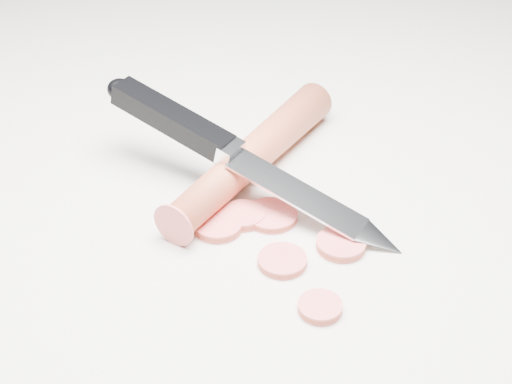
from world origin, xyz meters
name	(u,v)px	position (x,y,z in m)	size (l,w,h in m)	color
ground	(230,205)	(0.00, 0.00, 0.00)	(2.40, 2.40, 0.00)	silver
carrot	(253,155)	(0.04, 0.04, 0.02)	(0.03, 0.03, 0.22)	#C1492D
carrot_slice_0	(320,307)	(0.01, -0.13, 0.00)	(0.03, 0.03, 0.01)	#EA5854
carrot_slice_1	(244,216)	(0.00, -0.02, 0.00)	(0.03, 0.03, 0.01)	#EA5854
carrot_slice_2	(272,215)	(0.02, -0.03, 0.00)	(0.04, 0.04, 0.01)	#EA5854
carrot_slice_3	(282,261)	(0.01, -0.08, 0.00)	(0.04, 0.04, 0.01)	#EA5854
carrot_slice_4	(341,244)	(0.06, -0.08, 0.00)	(0.04, 0.04, 0.01)	#EA5854
carrot_slice_5	(218,226)	(-0.02, -0.02, 0.00)	(0.04, 0.04, 0.01)	#EA5854
kitchen_knife	(247,157)	(0.02, 0.01, 0.04)	(0.18, 0.24, 0.07)	silver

